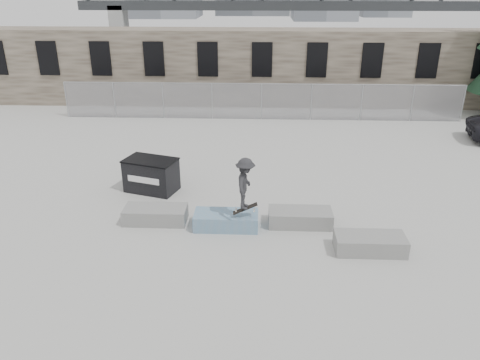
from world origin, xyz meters
name	(u,v)px	position (x,y,z in m)	size (l,w,h in m)	color
ground	(260,227)	(0.00, 0.00, 0.00)	(120.00, 120.00, 0.00)	#A2A29D
stone_wall	(262,67)	(0.00, 16.24, 2.26)	(36.00, 2.58, 4.50)	brown
chainlink_fence	(261,101)	(0.00, 12.50, 1.04)	(22.06, 0.06, 2.02)	gray
planter_far_left	(156,214)	(-3.39, 0.24, 0.27)	(2.00, 0.90, 0.50)	gray
planter_center_left	(226,220)	(-1.08, -0.05, 0.27)	(2.00, 0.90, 0.50)	teal
planter_center_right	(300,217)	(1.26, 0.24, 0.27)	(2.00, 0.90, 0.50)	gray
planter_offset	(370,243)	(3.14, -1.28, 0.27)	(2.00, 0.90, 0.50)	gray
dumpster	(151,175)	(-4.03, 2.66, 0.62)	(2.11, 1.64, 1.22)	black
truss_bridge	(336,4)	(10.00, 55.00, 4.13)	(70.00, 3.00, 9.80)	#2D3033
skateboarder	(245,184)	(-0.48, -0.26, 1.61)	(0.78, 1.10, 1.79)	#28282B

